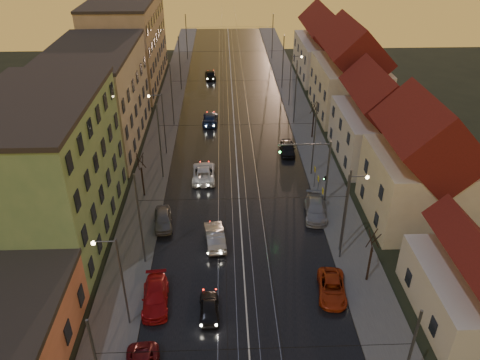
{
  "coord_description": "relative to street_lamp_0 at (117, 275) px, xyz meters",
  "views": [
    {
      "loc": [
        -1.47,
        -23.08,
        27.05
      ],
      "look_at": [
        0.06,
        17.83,
        3.08
      ],
      "focal_mm": 35.0,
      "sensor_mm": 36.0,
      "label": 1
    }
  ],
  "objects": [
    {
      "name": "parked_left_2",
      "position": [
        2.02,
        2.07,
        -4.18
      ],
      "size": [
        2.33,
        5.01,
        1.42
      ],
      "primitive_type": "imported",
      "rotation": [
        0.0,
        0.0,
        0.07
      ],
      "color": "#AC1114",
      "rests_on": "ground"
    },
    {
      "name": "catenary_pole_l_4",
      "position": [
        0.5,
        52.0,
        -0.39
      ],
      "size": [
        0.16,
        0.16,
        9.0
      ],
      "primitive_type": "cylinder",
      "color": "#595B60",
      "rests_on": "ground"
    },
    {
      "name": "house_right_1",
      "position": [
        26.1,
        13.0,
        0.56
      ],
      "size": [
        8.67,
        10.2,
        10.8
      ],
      "color": "beige",
      "rests_on": "ground"
    },
    {
      "name": "catenary_pole_r_5",
      "position": [
        17.7,
        70.0,
        -0.39
      ],
      "size": [
        0.16,
        0.16,
        9.0
      ],
      "primitive_type": "cylinder",
      "color": "#595B60",
      "rests_on": "ground"
    },
    {
      "name": "driving_car_0",
      "position": [
        6.25,
        0.85,
        -4.25
      ],
      "size": [
        1.63,
        3.77,
        1.27
      ],
      "primitive_type": "imported",
      "rotation": [
        0.0,
        0.0,
        3.18
      ],
      "color": "black",
      "rests_on": "ground"
    },
    {
      "name": "apartment_left_3",
      "position": [
        -8.4,
        56.0,
        2.11
      ],
      "size": [
        10.0,
        24.0,
        14.0
      ],
      "primitive_type": "cube",
      "color": "#988362",
      "rests_on": "ground"
    },
    {
      "name": "road",
      "position": [
        9.1,
        38.0,
        -4.87
      ],
      "size": [
        16.0,
        120.0,
        0.04
      ],
      "primitive_type": "cube",
      "color": "black",
      "rests_on": "ground"
    },
    {
      "name": "street_lamp_1",
      "position": [
        18.21,
        8.0,
        0.0
      ],
      "size": [
        1.75,
        0.32,
        8.0
      ],
      "color": "#595B60",
      "rests_on": "ground"
    },
    {
      "name": "catenary_pole_r_3",
      "position": [
        17.7,
        37.0,
        -0.39
      ],
      "size": [
        0.16,
        0.16,
        9.0
      ],
      "primitive_type": "cylinder",
      "color": "#595B60",
      "rests_on": "ground"
    },
    {
      "name": "street_lamp_3",
      "position": [
        18.21,
        44.0,
        0.0
      ],
      "size": [
        1.75,
        0.32,
        8.0
      ],
      "color": "#595B60",
      "rests_on": "ground"
    },
    {
      "name": "catenary_pole_r_1",
      "position": [
        17.7,
        7.0,
        -0.39
      ],
      "size": [
        0.16,
        0.16,
        9.0
      ],
      "primitive_type": "cylinder",
      "color": "#595B60",
      "rests_on": "ground"
    },
    {
      "name": "house_right_2",
      "position": [
        26.1,
        26.0,
        -0.24
      ],
      "size": [
        9.18,
        12.24,
        9.2
      ],
      "color": "beige",
      "rests_on": "ground"
    },
    {
      "name": "parked_right_2",
      "position": [
        15.6,
        27.53,
        -4.15
      ],
      "size": [
        1.93,
        4.4,
        1.47
      ],
      "primitive_type": "imported",
      "rotation": [
        0.0,
        0.0,
        -0.04
      ],
      "color": "black",
      "rests_on": "ground"
    },
    {
      "name": "ground",
      "position": [
        9.1,
        -2.0,
        -4.89
      ],
      "size": [
        160.0,
        160.0,
        0.0
      ],
      "primitive_type": "plane",
      "color": "black",
      "rests_on": "ground"
    },
    {
      "name": "tram_rail_1",
      "position": [
        8.33,
        38.0,
        -4.83
      ],
      "size": [
        0.06,
        120.0,
        0.03
      ],
      "primitive_type": "cube",
      "color": "gray",
      "rests_on": "road"
    },
    {
      "name": "tram_rail_2",
      "position": [
        9.87,
        38.0,
        -4.83
      ],
      "size": [
        0.06,
        120.0,
        0.03
      ],
      "primitive_type": "cube",
      "color": "gray",
      "rests_on": "road"
    },
    {
      "name": "apartment_left_1",
      "position": [
        -8.4,
        12.0,
        1.61
      ],
      "size": [
        10.0,
        18.0,
        13.0
      ],
      "primitive_type": "cube",
      "color": "#66905C",
      "rests_on": "ground"
    },
    {
      "name": "street_lamp_0",
      "position": [
        0.0,
        0.0,
        0.0
      ],
      "size": [
        1.75,
        0.32,
        8.0
      ],
      "color": "#595B60",
      "rests_on": "ground"
    },
    {
      "name": "driving_car_4",
      "position": [
        5.35,
        57.96,
        -4.1
      ],
      "size": [
        2.22,
        4.75,
        1.57
      ],
      "primitive_type": "imported",
      "rotation": [
        0.0,
        0.0,
        3.22
      ],
      "color": "black",
      "rests_on": "ground"
    },
    {
      "name": "sidewalk_right",
      "position": [
        19.1,
        38.0,
        -4.81
      ],
      "size": [
        4.0,
        120.0,
        0.15
      ],
      "primitive_type": "cube",
      "color": "#4C4C4C",
      "rests_on": "ground"
    },
    {
      "name": "bare_tree_2",
      "position": [
        19.51,
        32.0,
        -2.4
      ],
      "size": [
        1.09,
        1.09,
        5.11
      ],
      "color": "black",
      "rests_on": "ground"
    },
    {
      "name": "apartment_left_2",
      "position": [
        -8.4,
        32.0,
        1.11
      ],
      "size": [
        10.0,
        20.0,
        12.0
      ],
      "primitive_type": "cube",
      "color": "tan",
      "rests_on": "ground"
    },
    {
      "name": "sidewalk_left",
      "position": [
        -0.9,
        38.0,
        -4.81
      ],
      "size": [
        4.0,
        120.0,
        0.15
      ],
      "primitive_type": "cube",
      "color": "#4C4C4C",
      "rests_on": "ground"
    },
    {
      "name": "house_right_0",
      "position": [
        26.1,
        0.0,
        -1.96
      ],
      "size": [
        8.16,
        10.2,
        5.8
      ],
      "color": "beige",
      "rests_on": "ground"
    },
    {
      "name": "catenary_pole_l_1",
      "position": [
        0.5,
        7.0,
        -0.39
      ],
      "size": [
        0.16,
        0.16,
        9.0
      ],
      "primitive_type": "cylinder",
      "color": "#595B60",
      "rests_on": "ground"
    },
    {
      "name": "parked_right_0",
      "position": [
        16.05,
        2.58,
        -4.24
      ],
      "size": [
        2.72,
        4.86,
        1.28
      ],
      "primitive_type": "imported",
      "rotation": [
        0.0,
        0.0,
        -0.13
      ],
      "color": "#AF3111",
      "rests_on": "ground"
    },
    {
      "name": "catenary_pole_l_5",
      "position": [
        0.5,
        70.0,
        -0.39
      ],
      "size": [
        0.16,
        0.16,
        9.0
      ],
      "primitive_type": "cylinder",
      "color": "#595B60",
      "rests_on": "ground"
    },
    {
      "name": "catenary_pole_r_2",
      "position": [
        17.7,
        22.0,
        -0.39
      ],
      "size": [
        0.16,
        0.16,
        9.0
      ],
      "primitive_type": "cylinder",
      "color": "#595B60",
      "rests_on": "ground"
    },
    {
      "name": "catenary_pole_r_4",
      "position": [
        17.7,
        52.0,
        -0.39
      ],
      "size": [
        0.16,
        0.16,
        9.0
      ],
      "primitive_type": "cylinder",
      "color": "#595B60",
      "rests_on": "ground"
    },
    {
      "name": "catenary_pole_l_2",
      "position": [
        0.5,
        22.0,
        -0.39
      ],
      "size": [
        0.16,
        0.16,
        9.0
      ],
      "primitive_type": "cylinder",
      "color": "#595B60",
      "rests_on": "ground"
    },
    {
      "name": "bare_tree_1",
      "position": [
        19.31,
        4.0,
        -2.4
      ],
      "size": [
        1.09,
        1.09,
        5.11
      ],
      "color": "black",
      "rests_on": "ground"
    },
    {
      "name": "driving_car_2",
      "position": [
        5.23,
        21.61,
        -4.12
      ],
      "size": [
        2.6,
        5.53,
        1.53
      ],
      "primitive_type": "imported",
      "rotation": [
        0.0,
        0.0,
        3.15
      ],
      "color": "silver",
      "rests_on": "ground"
    },
    {
      "name": "driving_car_3",
      "position": [
        5.67,
        37.51,
        -4.15
      ],
      "size": [
        2.27,
        5.16,
        1.48
      ],
      "primitive_type": "imported",
      "rotation": [
        0.0,
        0.0,
        3.1
      ],
      "color": "navy",
      "rests_on": "ground"
    },
    {
      "name": "parked_left_3",
      "position": [
        1.5,
        12.6,
        -4.17
      ],
      "size": [
        2.18,
        4.39,
        1.44
      ],
      "primitive_type": "imported",
      "rotation": [
        0.0,
        0.0,
        0.12
      ],
      "color": "gray",
      "rests_on": "ground"
    },
    {
      "name": "parked_right_1",
      "position": [
        16.7,
        13.76,
        -4.14
      ],
      "size": [
        2.73,
        5.38,
        1.5
      ],
      "primitive_type": "imported",
      "rotation": [
        0.0,
        0.0,
        -0.13
      ],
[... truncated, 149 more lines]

